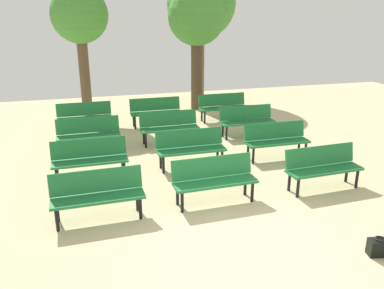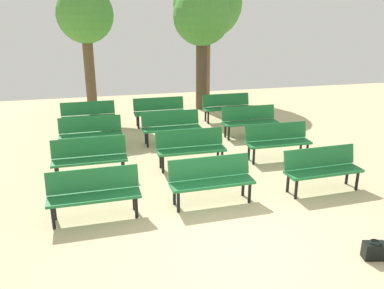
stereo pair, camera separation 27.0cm
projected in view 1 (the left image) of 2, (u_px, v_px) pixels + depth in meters
The scene contains 17 objects.
ground_plane at pixel (250, 245), 6.23m from camera, with size 24.00×24.00×0.00m, color #CCB789.
bench_r0_c0 at pixel (98, 192), 6.88m from camera, with size 1.61×0.52×0.87m.
bench_r0_c1 at pixel (214, 177), 7.50m from camera, with size 1.61×0.53×0.87m.
bench_r0_c2 at pixel (323, 165), 8.08m from camera, with size 1.62×0.55×0.87m.
bench_r1_c0 at pixel (90, 157), 8.52m from camera, with size 1.61×0.50×0.87m.
bench_r1_c1 at pixel (191, 146), 9.20m from camera, with size 1.60×0.49×0.87m.
bench_r1_c2 at pixel (276, 138), 9.75m from camera, with size 1.60×0.49×0.87m.
bench_r2_c0 at pixel (88, 133), 10.21m from camera, with size 1.61×0.51×0.87m.
bench_r2_c1 at pixel (169, 125), 10.84m from camera, with size 1.61×0.50×0.87m.
bench_r2_c2 at pixel (247, 119), 11.46m from camera, with size 1.60×0.49×0.87m.
bench_r3_c0 at pixel (84, 115), 11.85m from camera, with size 1.60×0.49×0.87m.
bench_r3_c1 at pixel (156, 110), 12.47m from camera, with size 1.60×0.49×0.87m.
bench_r3_c2 at pixel (223, 105), 13.08m from camera, with size 1.60×0.49×0.87m.
tree_0 at pixel (201, 4), 15.61m from camera, with size 2.74×2.74×5.11m.
tree_1 at pixel (80, 18), 12.93m from camera, with size 1.87×1.87×4.29m.
tree_2 at pixel (197, 19), 13.80m from camera, with size 2.04×2.04×4.31m.
handbag at pixel (379, 247), 5.95m from camera, with size 0.35×0.25×0.29m.
Camera 1 is at (-2.32, -4.93, 3.53)m, focal length 36.99 mm.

